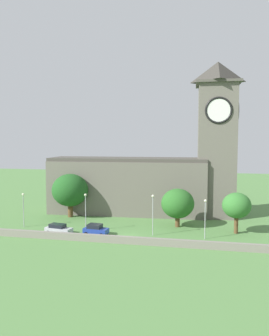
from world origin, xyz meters
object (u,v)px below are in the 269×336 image
streetlamp_west_end (23,204)px  tree_riverside_west (70,190)px  tree_riverside_east (237,206)px  streetlamp_central (153,208)px  car_blue (96,230)px  tree_churchyard (178,204)px  streetlamp_west_mid (86,206)px  car_silver (58,229)px  church (157,170)px  streetlamp_east_mid (205,212)px

streetlamp_west_end → tree_riverside_west: tree_riverside_west is taller
tree_riverside_east → tree_riverside_west: tree_riverside_west is taller
streetlamp_central → tree_riverside_west: 21.51m
car_blue → tree_riverside_west: 16.06m
tree_churchyard → tree_riverside_east: bearing=-12.6°
car_blue → streetlamp_west_mid: bearing=142.4°
streetlamp_west_end → streetlamp_central: streetlamp_central is taller
streetlamp_central → car_silver: bearing=-171.1°
streetlamp_west_mid → tree_riverside_west: tree_riverside_west is taller
car_silver → streetlamp_west_end: size_ratio=0.79×
car_blue → streetlamp_west_mid: 4.71m
streetlamp_west_end → tree_riverside_east: (38.01, 3.71, 0.56)m
streetlamp_west_mid → car_blue: bearing=-37.6°
church → car_silver: church is taller
church → streetlamp_east_mid: (10.46, -17.16, -5.10)m
streetlamp_central → tree_riverside_east: bearing=17.1°
streetlamp_east_mid → tree_riverside_west: size_ratio=0.72×
streetlamp_central → streetlamp_east_mid: 8.62m
tree_churchyard → tree_riverside_east: size_ratio=1.01×
church → streetlamp_west_mid: (-10.02, -16.92, -4.96)m
car_silver → tree_riverside_west: 13.81m
streetlamp_west_mid → tree_riverside_east: (25.72, 4.33, 0.29)m
car_blue → tree_riverside_east: bearing=14.9°
car_silver → streetlamp_west_end: bearing=159.7°
car_blue → tree_riverside_west: (-9.53, 12.06, 4.65)m
streetlamp_east_mid → tree_riverside_west: tree_riverside_west is taller
tree_churchyard → tree_riverside_west: tree_riverside_west is taller
car_blue → streetlamp_central: (9.43, 1.94, 3.68)m
tree_churchyard → car_blue: bearing=-146.9°
car_silver → car_blue: (6.49, 0.56, 0.08)m
streetlamp_west_end → tree_riverside_west: size_ratio=0.70×
church → streetlamp_west_end: (-22.31, -16.30, -5.23)m
church → tree_riverside_east: church is taller
car_blue → streetlamp_east_mid: (18.05, 1.64, 3.43)m
streetlamp_east_mid → tree_riverside_east: tree_riverside_east is taller
car_silver → streetlamp_east_mid: size_ratio=0.76×
streetlamp_east_mid → church: bearing=121.4°
streetlamp_east_mid → tree_churchyard: (-5.02, 6.86, -0.04)m
streetlamp_west_mid → tree_riverside_east: tree_riverside_east is taller
church → streetlamp_central: 17.64m
church → car_blue: (-7.58, -18.80, -8.53)m
tree_riverside_east → streetlamp_west_mid: bearing=-170.5°
tree_riverside_east → streetlamp_central: bearing=-162.9°
car_silver → streetlamp_east_mid: streetlamp_east_mid is taller
car_blue → tree_churchyard: size_ratio=0.60×
car_silver → streetlamp_west_end: streetlamp_west_end is taller
streetlamp_central → streetlamp_east_mid: size_ratio=1.07×
church → car_blue: 21.99m
tree_riverside_west → car_silver: bearing=-76.5°
church → car_silver: 25.43m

